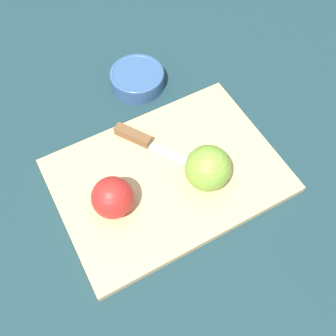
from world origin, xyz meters
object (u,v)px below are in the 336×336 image
(apple_half_right, at_px, (208,168))
(knife, at_px, (137,138))
(apple_half_left, at_px, (112,198))
(bowl, at_px, (137,78))

(apple_half_right, distance_m, knife, 0.16)
(apple_half_left, bearing_deg, apple_half_right, -166.64)
(apple_half_left, height_order, apple_half_right, apple_half_right)
(apple_half_right, bearing_deg, apple_half_left, 8.72)
(apple_half_right, bearing_deg, knife, -44.48)
(apple_half_left, bearing_deg, bowl, -100.35)
(apple_half_left, distance_m, apple_half_right, 0.17)
(bowl, bearing_deg, apple_half_right, -83.38)
(bowl, bearing_deg, knife, -109.65)
(knife, distance_m, bowl, 0.16)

